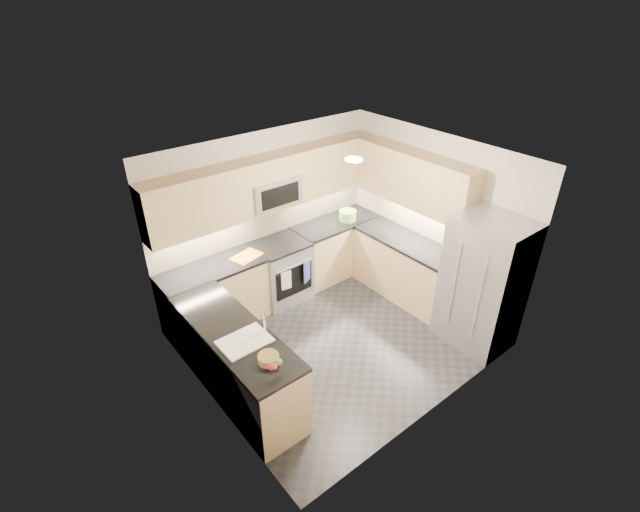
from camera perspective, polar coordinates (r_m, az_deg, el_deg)
The scene contains 37 objects.
floor at distance 6.42m, azimuth 2.00°, elevation -10.12°, with size 3.60×3.20×0.00m, color #222327.
ceiling at distance 5.14m, azimuth 2.50°, elevation 11.44°, with size 3.60×3.20×0.02m, color beige.
wall_back at distance 6.81m, azimuth -6.65°, elevation 4.93°, with size 3.60×0.02×2.50m, color beige.
wall_front at distance 4.81m, azimuth 14.91°, elevation -8.28°, with size 3.60×0.02×2.50m, color beige.
wall_left at distance 4.89m, azimuth -14.10°, elevation -7.46°, with size 0.02×3.20×2.50m, color beige.
wall_right at distance 6.86m, azimuth 13.71°, elevation 4.40°, with size 0.02×3.20×2.50m, color beige.
base_cab_back_left at distance 6.55m, azimuth -12.80°, elevation -5.02°, with size 1.42×0.60×0.90m, color tan.
base_cab_back_right at distance 7.54m, azimuth 1.91°, elevation 0.99°, with size 1.42×0.60×0.90m, color tan.
base_cab_right at distance 7.11m, azimuth 10.48°, elevation -1.59°, with size 0.60×1.70×0.90m, color tan.
base_cab_peninsula at distance 5.49m, azimuth -10.18°, elevation -12.87°, with size 0.60×2.00×0.90m, color tan.
countertop_back_left at distance 6.29m, azimuth -13.28°, elevation -1.54°, with size 1.42×0.63×0.04m, color black.
countertop_back_right at distance 7.32m, azimuth 1.97°, elevation 4.18°, with size 1.42×0.63×0.04m, color black.
countertop_right at distance 6.87m, azimuth 10.84°, elevation 1.72°, with size 0.63×1.70×0.04m, color black.
countertop_peninsula at distance 5.18m, azimuth -10.66°, elevation -9.11°, with size 0.63×2.00×0.04m, color black.
upper_cab_back at distance 6.44m, azimuth -6.09°, elevation 9.01°, with size 3.60×0.35×0.75m, color tan.
upper_cab_right at distance 6.65m, azimuth 11.52°, elevation 9.28°, with size 0.35×1.95×0.75m, color tan.
backsplash_back at distance 6.83m, azimuth -6.60°, elevation 4.50°, with size 3.60×0.01×0.51m, color tan.
backsplash_right at distance 7.12m, azimuth 10.84°, elevation 5.29°, with size 0.01×2.30×0.51m, color tan.
gas_range at distance 6.96m, azimuth -4.79°, elevation -1.87°, with size 0.76×0.65×0.91m, color #ADAFB5.
range_cooktop at distance 6.72m, azimuth -4.96°, elevation 1.43°, with size 0.76×0.65×0.03m, color black.
oven_door_glass at distance 6.73m, azimuth -3.19°, elevation -3.09°, with size 0.62×0.02×0.45m, color black.
oven_handle at distance 6.57m, azimuth -3.15°, elevation -1.22°, with size 0.02×0.02×0.60m, color #B2B5BA.
microwave at distance 6.47m, azimuth -5.91°, elevation 7.92°, with size 0.76×0.40×0.40m, color #999BA0.
microwave_door at distance 6.31m, azimuth -4.86°, elevation 7.37°, with size 0.60×0.01×0.28m, color black.
refrigerator at distance 6.23m, azimuth 19.45°, elevation -3.18°, with size 0.70×0.90×1.80m, color #9FA1A6.
fridge_handle_left at distance 5.86m, azimuth 18.96°, elevation -4.84°, with size 0.02×0.02×1.20m, color #B2B5BA.
fridge_handle_right at distance 6.01m, azimuth 16.17°, elevation -3.35°, with size 0.02×0.02×1.20m, color #B2B5BA.
sink_basin at distance 5.04m, azimuth -9.19°, elevation -10.92°, with size 0.52×0.38×0.16m, color white.
faucet at distance 5.01m, azimuth -6.81°, elevation -8.03°, with size 0.03×0.03×0.28m, color silver.
utensil_bowl at distance 7.33m, azimuth 3.43°, elevation 5.02°, with size 0.27×0.27×0.16m, color #69A547.
cutting_board at distance 6.42m, azimuth -8.98°, elevation -0.05°, with size 0.40×0.28×0.01m, color orange.
fruit_basket at distance 4.73m, azimuth -6.35°, elevation -12.43°, with size 0.22×0.22×0.08m, color olive.
fruit_apple at distance 4.53m, azimuth -6.08°, elevation -13.42°, with size 0.07×0.07×0.07m, color #BD1534.
fruit_pear at distance 4.57m, azimuth -5.07°, elevation -12.87°, with size 0.07×0.07×0.07m, color #5DA546.
dish_towel_check at distance 6.57m, azimuth -4.17°, elevation -3.02°, with size 0.15×0.01×0.29m, color white.
dish_towel_blue at distance 6.75m, azimuth -1.62°, elevation -1.93°, with size 0.18×0.01×0.34m, color #33478C.
fruit_orange at distance 4.53m, azimuth -5.63°, elevation -13.38°, with size 0.06×0.06×0.06m, color #E45319.
Camera 1 is at (-3.21, -3.63, 4.21)m, focal length 26.00 mm.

